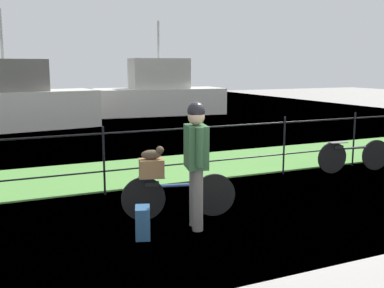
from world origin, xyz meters
TOP-DOWN VIEW (x-y plane):
  - ground_plane at (0.00, 0.00)m, footprint 60.00×60.00m
  - grass_strip at (0.00, 3.44)m, footprint 27.00×2.40m
  - harbor_water at (0.00, 13.34)m, footprint 30.00×30.00m
  - iron_fence at (-0.00, 2.09)m, footprint 18.04×0.04m
  - bicycle_main at (-1.14, 0.50)m, footprint 1.59×0.42m
  - wooden_crate at (-1.50, 0.59)m, footprint 0.38×0.32m
  - terrier_dog at (-1.47, 0.58)m, footprint 0.32×0.20m
  - cyclist_person at (-1.08, 0.03)m, footprint 0.35×0.53m
  - backpack_on_paving at (-1.84, -0.02)m, footprint 0.26×0.32m
  - bicycle_parked at (3.23, 1.69)m, footprint 1.65×0.29m
  - moored_boat_near at (3.57, 13.88)m, footprint 5.77×2.68m
  - moored_boat_far at (-2.86, 11.17)m, footprint 6.17×2.65m

SIDE VIEW (x-z plane):
  - ground_plane at x=0.00m, z-range 0.00..0.00m
  - harbor_water at x=0.00m, z-range 0.00..0.00m
  - grass_strip at x=0.00m, z-range 0.00..0.03m
  - backpack_on_paving at x=-1.84m, z-range 0.00..0.40m
  - bicycle_main at x=-1.14m, z-range 0.02..0.63m
  - bicycle_parked at x=3.23m, z-range 0.02..0.65m
  - iron_fence at x=0.00m, z-range 0.09..1.24m
  - wooden_crate at x=-1.50m, z-range 0.61..0.86m
  - moored_boat_far at x=-2.86m, z-range -1.09..2.86m
  - moored_boat_near at x=3.57m, z-range -1.13..2.91m
  - terrier_dog at x=-1.47m, z-range 0.85..1.03m
  - cyclist_person at x=-1.08m, z-range 0.16..1.84m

